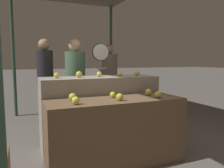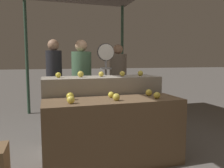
{
  "view_description": "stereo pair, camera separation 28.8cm",
  "coord_description": "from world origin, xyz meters",
  "px_view_note": "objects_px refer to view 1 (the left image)",
  "views": [
    {
      "loc": [
        -1.04,
        -2.35,
        1.27
      ],
      "look_at": [
        0.07,
        0.3,
        0.96
      ],
      "focal_mm": 35.0,
      "sensor_mm": 36.0,
      "label": 1
    },
    {
      "loc": [
        -0.77,
        -2.45,
        1.27
      ],
      "look_at": [
        0.07,
        0.3,
        0.96
      ],
      "focal_mm": 35.0,
      "sensor_mm": 36.0,
      "label": 2
    }
  ],
  "objects_px": {
    "person_vendor_at_scale": "(75,79)",
    "person_customer_right": "(45,75)",
    "person_customer_left": "(109,76)",
    "produce_scale": "(101,68)"
  },
  "relations": [
    {
      "from": "person_vendor_at_scale",
      "to": "person_customer_right",
      "type": "height_order",
      "value": "person_customer_right"
    },
    {
      "from": "produce_scale",
      "to": "person_customer_right",
      "type": "xyz_separation_m",
      "value": [
        -0.84,
        0.85,
        -0.16
      ]
    },
    {
      "from": "person_vendor_at_scale",
      "to": "person_customer_left",
      "type": "bearing_deg",
      "value": -115.98
    },
    {
      "from": "person_vendor_at_scale",
      "to": "person_customer_right",
      "type": "distance_m",
      "value": 0.74
    },
    {
      "from": "person_vendor_at_scale",
      "to": "person_customer_right",
      "type": "bearing_deg",
      "value": -24.84
    },
    {
      "from": "produce_scale",
      "to": "person_customer_right",
      "type": "relative_size",
      "value": 0.93
    },
    {
      "from": "person_customer_right",
      "to": "person_vendor_at_scale",
      "type": "bearing_deg",
      "value": 146.02
    },
    {
      "from": "person_vendor_at_scale",
      "to": "person_customer_right",
      "type": "relative_size",
      "value": 0.97
    },
    {
      "from": "person_vendor_at_scale",
      "to": "person_customer_left",
      "type": "height_order",
      "value": "person_vendor_at_scale"
    },
    {
      "from": "person_customer_left",
      "to": "person_vendor_at_scale",
      "type": "bearing_deg",
      "value": 32.05
    }
  ]
}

